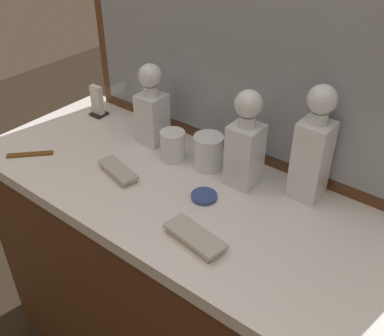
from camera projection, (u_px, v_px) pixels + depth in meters
The scene contains 12 objects.
dresser at pixel (192, 294), 1.44m from camera, with size 1.38×0.54×0.83m.
dresser_mirror at pixel (251, 30), 1.16m from camera, with size 1.20×0.03×0.76m.
crystal_decanter_left at pixel (152, 112), 1.37m from camera, with size 0.08×0.08×0.26m.
crystal_decanter_center at pixel (245, 148), 1.18m from camera, with size 0.08×0.08×0.28m.
crystal_decanter_rear at pixel (312, 154), 1.13m from camera, with size 0.08×0.08×0.32m.
crystal_tumbler_left at pixel (173, 147), 1.32m from camera, with size 0.07×0.07×0.09m.
crystal_tumbler_far_right at pixel (208, 153), 1.29m from camera, with size 0.09×0.09×0.10m.
silver_brush_rear at pixel (118, 171), 1.27m from camera, with size 0.15×0.08×0.02m.
silver_brush_right at pixel (195, 238), 1.04m from camera, with size 0.17×0.08×0.02m.
porcelain_dish at pixel (205, 196), 1.19m from camera, with size 0.07×0.07×0.01m.
tortoiseshell_comb at pixel (30, 154), 1.36m from camera, with size 0.11×0.11×0.01m.
napkin_holder at pixel (98, 103), 1.56m from camera, with size 0.05×0.05×0.11m.
Camera 1 is at (0.59, -0.76, 1.57)m, focal length 41.61 mm.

